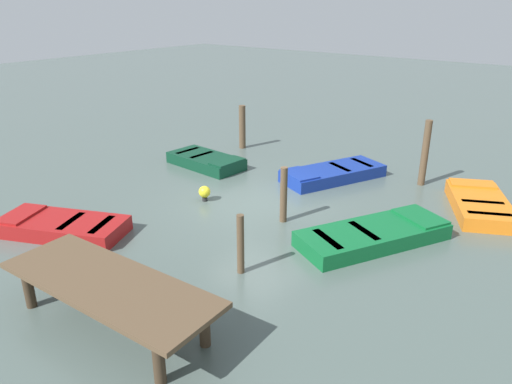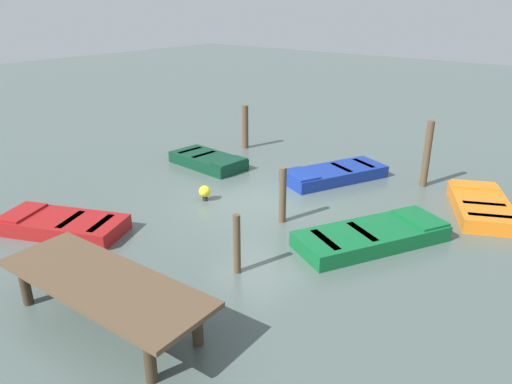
{
  "view_description": "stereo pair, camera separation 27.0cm",
  "coord_description": "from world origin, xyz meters",
  "px_view_note": "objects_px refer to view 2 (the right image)",
  "views": [
    {
      "loc": [
        -8.26,
        10.73,
        5.76
      ],
      "look_at": [
        0.0,
        0.0,
        0.35
      ],
      "focal_mm": 34.03,
      "sensor_mm": 36.0,
      "label": 1
    },
    {
      "loc": [
        -8.47,
        10.56,
        5.76
      ],
      "look_at": [
        0.0,
        0.0,
        0.35
      ],
      "focal_mm": 34.03,
      "sensor_mm": 36.0,
      "label": 2
    }
  ],
  "objects_px": {
    "rowboat_green": "(372,236)",
    "rowboat_blue": "(334,174)",
    "rowboat_red": "(63,224)",
    "mooring_piling_near_left": "(245,127)",
    "rowboat_orange": "(481,206)",
    "mooring_piling_mid_right": "(427,154)",
    "mooring_piling_mid_left": "(237,244)",
    "marker_buoy": "(205,192)",
    "dock_segment": "(103,286)",
    "mooring_piling_far_left": "(283,195)",
    "rowboat_dark_green": "(208,160)"
  },
  "relations": [
    {
      "from": "rowboat_green",
      "to": "rowboat_orange",
      "type": "relative_size",
      "value": 1.23
    },
    {
      "from": "rowboat_blue",
      "to": "rowboat_orange",
      "type": "xyz_separation_m",
      "value": [
        -4.72,
        -0.25,
        0.0
      ]
    },
    {
      "from": "rowboat_red",
      "to": "mooring_piling_far_left",
      "type": "relative_size",
      "value": 2.23
    },
    {
      "from": "mooring_piling_mid_left",
      "to": "marker_buoy",
      "type": "xyz_separation_m",
      "value": [
        3.51,
        -2.56,
        -0.43
      ]
    },
    {
      "from": "rowboat_blue",
      "to": "mooring_piling_near_left",
      "type": "height_order",
      "value": "mooring_piling_near_left"
    },
    {
      "from": "mooring_piling_mid_left",
      "to": "mooring_piling_far_left",
      "type": "xyz_separation_m",
      "value": [
        0.79,
        -2.82,
        0.08
      ]
    },
    {
      "from": "mooring_piling_mid_right",
      "to": "mooring_piling_near_left",
      "type": "height_order",
      "value": "mooring_piling_mid_right"
    },
    {
      "from": "dock_segment",
      "to": "mooring_piling_far_left",
      "type": "distance_m",
      "value": 5.77
    },
    {
      "from": "rowboat_green",
      "to": "mooring_piling_near_left",
      "type": "distance_m",
      "value": 9.14
    },
    {
      "from": "rowboat_green",
      "to": "rowboat_blue",
      "type": "xyz_separation_m",
      "value": [
        3.12,
        -3.44,
        0.0
      ]
    },
    {
      "from": "dock_segment",
      "to": "rowboat_blue",
      "type": "distance_m",
      "value": 9.61
    },
    {
      "from": "rowboat_orange",
      "to": "rowboat_blue",
      "type": "bearing_deg",
      "value": 66.76
    },
    {
      "from": "mooring_piling_near_left",
      "to": "rowboat_green",
      "type": "bearing_deg",
      "value": 150.51
    },
    {
      "from": "rowboat_green",
      "to": "mooring_piling_far_left",
      "type": "distance_m",
      "value": 2.62
    },
    {
      "from": "rowboat_red",
      "to": "mooring_piling_mid_left",
      "type": "height_order",
      "value": "mooring_piling_mid_left"
    },
    {
      "from": "rowboat_dark_green",
      "to": "mooring_piling_mid_right",
      "type": "xyz_separation_m",
      "value": [
        -6.96,
        -2.97,
        0.87
      ]
    },
    {
      "from": "marker_buoy",
      "to": "rowboat_red",
      "type": "bearing_deg",
      "value": 69.93
    },
    {
      "from": "rowboat_blue",
      "to": "mooring_piling_far_left",
      "type": "relative_size",
      "value": 2.42
    },
    {
      "from": "mooring_piling_far_left",
      "to": "mooring_piling_mid_right",
      "type": "bearing_deg",
      "value": -111.3
    },
    {
      "from": "rowboat_orange",
      "to": "marker_buoy",
      "type": "relative_size",
      "value": 6.99
    },
    {
      "from": "rowboat_dark_green",
      "to": "rowboat_orange",
      "type": "distance_m",
      "value": 9.27
    },
    {
      "from": "rowboat_green",
      "to": "marker_buoy",
      "type": "height_order",
      "value": "marker_buoy"
    },
    {
      "from": "dock_segment",
      "to": "rowboat_green",
      "type": "relative_size",
      "value": 1.12
    },
    {
      "from": "rowboat_dark_green",
      "to": "mooring_piling_mid_right",
      "type": "bearing_deg",
      "value": 27.52
    },
    {
      "from": "rowboat_red",
      "to": "mooring_piling_near_left",
      "type": "xyz_separation_m",
      "value": [
        1.24,
        -9.02,
        0.67
      ]
    },
    {
      "from": "rowboat_orange",
      "to": "mooring_piling_mid_right",
      "type": "height_order",
      "value": "mooring_piling_mid_right"
    },
    {
      "from": "rowboat_orange",
      "to": "mooring_piling_mid_left",
      "type": "relative_size",
      "value": 2.36
    },
    {
      "from": "rowboat_blue",
      "to": "rowboat_red",
      "type": "bearing_deg",
      "value": -0.71
    },
    {
      "from": "mooring_piling_mid_right",
      "to": "rowboat_orange",
      "type": "bearing_deg",
      "value": 152.36
    },
    {
      "from": "rowboat_blue",
      "to": "rowboat_green",
      "type": "bearing_deg",
      "value": 65.62
    },
    {
      "from": "rowboat_red",
      "to": "marker_buoy",
      "type": "height_order",
      "value": "marker_buoy"
    },
    {
      "from": "dock_segment",
      "to": "mooring_piling_near_left",
      "type": "distance_m",
      "value": 11.94
    },
    {
      "from": "rowboat_green",
      "to": "marker_buoy",
      "type": "xyz_separation_m",
      "value": [
        5.26,
        0.63,
        0.07
      ]
    },
    {
      "from": "rowboat_dark_green",
      "to": "marker_buoy",
      "type": "distance_m",
      "value": 3.31
    },
    {
      "from": "rowboat_orange",
      "to": "mooring_piling_mid_left",
      "type": "bearing_deg",
      "value": 127.84
    },
    {
      "from": "rowboat_blue",
      "to": "mooring_piling_mid_right",
      "type": "height_order",
      "value": "mooring_piling_mid_right"
    },
    {
      "from": "rowboat_blue",
      "to": "rowboat_orange",
      "type": "relative_size",
      "value": 1.14
    },
    {
      "from": "dock_segment",
      "to": "mooring_piling_mid_left",
      "type": "distance_m",
      "value": 3.03
    },
    {
      "from": "mooring_piling_mid_right",
      "to": "marker_buoy",
      "type": "bearing_deg",
      "value": 48.85
    },
    {
      "from": "dock_segment",
      "to": "rowboat_orange",
      "type": "distance_m",
      "value": 10.64
    },
    {
      "from": "mooring_piling_mid_right",
      "to": "marker_buoy",
      "type": "height_order",
      "value": "mooring_piling_mid_right"
    },
    {
      "from": "rowboat_blue",
      "to": "mooring_piling_near_left",
      "type": "distance_m",
      "value": 4.97
    },
    {
      "from": "rowboat_red",
      "to": "mooring_piling_mid_left",
      "type": "distance_m",
      "value": 5.14
    },
    {
      "from": "rowboat_green",
      "to": "rowboat_dark_green",
      "type": "bearing_deg",
      "value": 103.67
    },
    {
      "from": "dock_segment",
      "to": "mooring_piling_far_left",
      "type": "bearing_deg",
      "value": -91.99
    },
    {
      "from": "rowboat_green",
      "to": "rowboat_red",
      "type": "relative_size",
      "value": 1.17
    },
    {
      "from": "rowboat_green",
      "to": "rowboat_blue",
      "type": "relative_size",
      "value": 1.08
    },
    {
      "from": "mooring_piling_far_left",
      "to": "mooring_piling_mid_right",
      "type": "distance_m",
      "value": 5.55
    },
    {
      "from": "rowboat_orange",
      "to": "mooring_piling_mid_right",
      "type": "distance_m",
      "value": 2.55
    },
    {
      "from": "mooring_piling_far_left",
      "to": "mooring_piling_near_left",
      "type": "distance_m",
      "value": 7.26
    }
  ]
}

